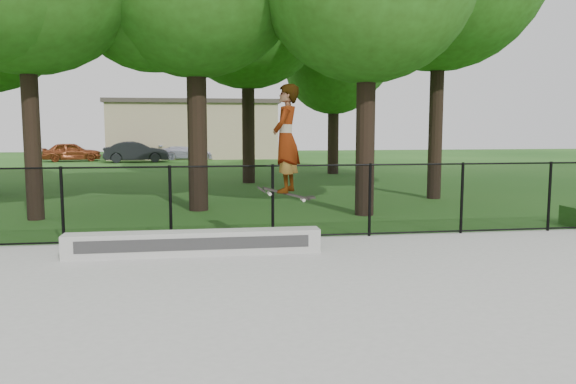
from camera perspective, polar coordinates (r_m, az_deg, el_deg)
name	(u,v)px	position (r m, az deg, el deg)	size (l,w,h in m)	color
ground	(347,363)	(5.74, 6.06, -16.90)	(100.00, 100.00, 0.00)	#1B4C15
concrete_slab	(348,360)	(5.73, 6.07, -16.63)	(14.00, 12.00, 0.06)	#A0A09B
grind_ledge	(195,243)	(10.00, -9.47, -5.13)	(4.43, 0.40, 0.42)	#B2B2AC
car_a	(72,152)	(40.60, -21.11, 3.83)	(1.52, 3.75, 1.29)	brown
car_b	(136,152)	(38.23, -15.19, 3.95)	(1.44, 3.74, 1.36)	black
car_c	(187,152)	(40.68, -10.23, 4.05)	(1.56, 3.54, 1.12)	#ADADC4
skater_airborne	(286,140)	(9.84, -0.20, 5.30)	(0.82, 0.81, 2.08)	black
chainlink_fence	(273,202)	(11.17, -1.56, -1.00)	(16.06, 0.06, 1.50)	black
distant_building	(194,129)	(43.09, -9.53, 6.34)	(12.40, 6.40, 4.30)	tan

